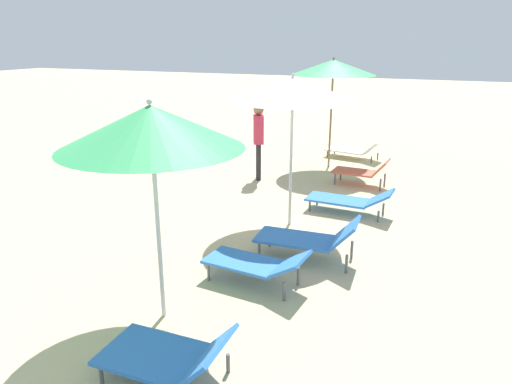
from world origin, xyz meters
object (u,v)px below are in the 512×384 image
umbrella_farthest (333,68)px  lounger_farthest_shoreside (354,149)px  umbrella_second (151,127)px  lounger_second_inland (168,355)px  lounger_farthest_inland (362,171)px  umbrella_third (293,89)px  lounger_third_shoreside (350,200)px  lounger_third_inland (309,238)px  person_walking_far (258,134)px  lounger_second_shoreside (257,263)px

umbrella_farthest → lounger_farthest_shoreside: bearing=69.4°
umbrella_second → lounger_second_inland: umbrella_second is taller
lounger_farthest_shoreside → lounger_farthest_inland: (0.65, -2.41, 0.08)m
umbrella_second → umbrella_third: size_ratio=0.98×
lounger_third_shoreside → lounger_third_inland: (-0.14, -2.16, 0.08)m
lounger_second_inland → umbrella_farthest: umbrella_farthest is taller
lounger_third_shoreside → person_walking_far: bearing=-27.8°
lounger_second_shoreside → umbrella_farthest: bearing=-79.1°
lounger_third_shoreside → umbrella_farthest: umbrella_farthest is taller
lounger_second_shoreside → lounger_second_inland: (-0.06, -2.03, -0.04)m
umbrella_third → lounger_third_inland: 2.45m
lounger_farthest_inland → umbrella_second: bearing=82.6°
lounger_second_shoreside → lounger_farthest_inland: 5.00m
lounger_second_inland → lounger_third_shoreside: 5.20m
lounger_second_inland → lounger_third_shoreside: bearing=-97.8°
umbrella_third → lounger_farthest_inland: umbrella_third is taller
umbrella_farthest → person_walking_far: (-1.23, -1.72, -1.40)m
lounger_farthest_shoreside → person_walking_far: person_walking_far is taller
lounger_third_inland → lounger_farthest_inland: 4.01m
lounger_third_shoreside → lounger_third_inland: 2.17m
umbrella_third → umbrella_farthest: size_ratio=0.96×
lounger_third_inland → person_walking_far: bearing=-60.8°
lounger_third_inland → umbrella_farthest: umbrella_farthest is taller
lounger_second_shoreside → lounger_farthest_inland: lounger_farthest_inland is taller
lounger_second_inland → lounger_third_shoreside: size_ratio=0.79×
lounger_third_inland → person_walking_far: 4.31m
umbrella_second → lounger_second_shoreside: (0.72, 1.13, -1.94)m
person_walking_far → lounger_farthest_inland: bearing=165.3°
lounger_second_shoreside → lounger_farthest_inland: (0.45, 4.98, 0.03)m
umbrella_third → lounger_farthest_inland: bearing=75.2°
person_walking_far → umbrella_second: bearing=76.0°
lounger_farthest_inland → person_walking_far: size_ratio=0.71×
umbrella_third → umbrella_farthest: bearing=94.7°
umbrella_second → lounger_third_inland: 3.05m
umbrella_second → lounger_third_shoreside: umbrella_second is taller
lounger_second_inland → lounger_farthest_shoreside: bearing=-90.0°
lounger_second_inland → umbrella_third: size_ratio=0.49×
lounger_third_inland → lounger_farthest_shoreside: size_ratio=0.96×
lounger_second_shoreside → lounger_third_inland: bearing=-108.9°
umbrella_third → lounger_third_shoreside: bearing=47.3°
umbrella_third → lounger_farthest_inland: (0.73, 2.78, -2.01)m
lounger_third_shoreside → umbrella_farthest: size_ratio=0.59×
lounger_third_shoreside → lounger_farthest_shoreside: lounger_farthest_shoreside is taller
umbrella_second → lounger_third_shoreside: size_ratio=1.59×
lounger_farthest_inland → lounger_second_shoreside: bearing=88.2°
lounger_second_shoreside → umbrella_farthest: size_ratio=0.53×
lounger_second_shoreside → lounger_third_inland: (0.43, 0.97, 0.04)m
umbrella_farthest → umbrella_second: bearing=-90.7°
lounger_third_shoreside → lounger_farthest_shoreside: 4.34m
lounger_second_shoreside → umbrella_third: size_ratio=0.55×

